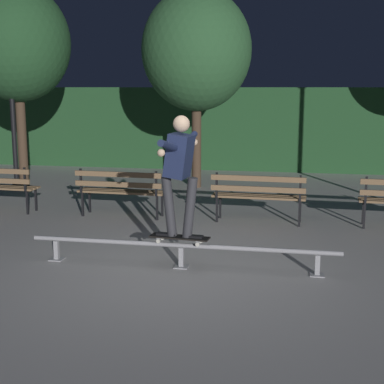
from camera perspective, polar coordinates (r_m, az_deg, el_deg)
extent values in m
plane|color=#ADAAA8|center=(7.21, -1.42, -8.11)|extent=(90.00, 90.00, 0.00)
cube|color=#234C28|center=(16.21, 5.68, 6.46)|extent=(24.00, 1.20, 2.30)
cylinder|color=#9E9EA3|center=(7.30, -1.10, -5.43)|extent=(4.08, 0.06, 0.06)
cube|color=#9E9EA3|center=(7.88, -13.60, -5.76)|extent=(0.06, 0.06, 0.26)
cube|color=#9E9EA3|center=(7.91, -13.56, -6.64)|extent=(0.18, 0.18, 0.01)
cube|color=#9E9EA3|center=(7.35, -1.10, -6.65)|extent=(0.06, 0.06, 0.26)
cube|color=#9E9EA3|center=(7.39, -1.10, -7.58)|extent=(0.18, 0.18, 0.01)
cube|color=#9E9EA3|center=(7.21, 12.62, -7.26)|extent=(0.06, 0.06, 0.26)
cube|color=#9E9EA3|center=(7.25, 12.58, -8.21)|extent=(0.18, 0.18, 0.01)
cube|color=black|center=(7.28, -1.27, -4.60)|extent=(0.80, 0.28, 0.02)
cube|color=black|center=(7.28, -1.27, -4.53)|extent=(0.78, 0.27, 0.00)
cube|color=#9E9EA3|center=(7.21, 0.74, -4.90)|extent=(0.07, 0.17, 0.02)
cube|color=#9E9EA3|center=(7.37, -3.23, -4.57)|extent=(0.07, 0.17, 0.02)
cylinder|color=beige|center=(7.14, 0.56, -5.34)|extent=(0.05, 0.04, 0.05)
cylinder|color=beige|center=(7.29, 0.92, -5.01)|extent=(0.05, 0.04, 0.05)
cylinder|color=beige|center=(7.31, -3.44, -4.99)|extent=(0.05, 0.04, 0.05)
cylinder|color=beige|center=(7.45, -3.01, -4.68)|extent=(0.05, 0.04, 0.05)
cube|color=black|center=(7.22, 0.09, -4.53)|extent=(0.27, 0.13, 0.03)
cube|color=black|center=(7.33, -2.61, -4.31)|extent=(0.27, 0.13, 0.03)
cylinder|color=#333338|center=(7.14, -0.21, -1.60)|extent=(0.22, 0.15, 0.79)
cylinder|color=#333338|center=(7.23, -2.33, -1.46)|extent=(0.22, 0.15, 0.79)
cube|color=#1E284C|center=(7.08, -1.30, 3.70)|extent=(0.37, 0.39, 0.57)
cylinder|color=#1E284C|center=(6.70, -2.33, 4.69)|extent=(0.15, 0.61, 0.21)
cylinder|color=#1E284C|center=(7.42, -0.38, 5.27)|extent=(0.15, 0.61, 0.21)
sphere|color=beige|center=(6.44, -3.15, 3.99)|extent=(0.09, 0.09, 0.09)
sphere|color=beige|center=(7.69, 0.25, 5.08)|extent=(0.09, 0.09, 0.09)
sphere|color=beige|center=(7.03, -1.08, 6.93)|extent=(0.21, 0.21, 0.21)
cube|color=black|center=(11.03, -15.57, -0.72)|extent=(0.04, 0.04, 0.44)
cube|color=black|center=(10.75, -16.38, -1.05)|extent=(0.04, 0.04, 0.44)
cube|color=black|center=(10.64, -16.61, 1.23)|extent=(0.04, 0.04, 0.44)
cube|color=brown|center=(11.32, -18.80, 0.61)|extent=(1.60, 0.16, 0.04)
cube|color=black|center=(10.18, -3.05, -1.26)|extent=(0.04, 0.04, 0.44)
cube|color=black|center=(9.88, -3.57, -1.63)|extent=(0.04, 0.04, 0.44)
cube|color=black|center=(9.76, -3.66, 0.84)|extent=(0.04, 0.04, 0.44)
cube|color=black|center=(10.66, -10.34, -0.89)|extent=(0.04, 0.04, 0.44)
cube|color=black|center=(10.37, -11.04, -1.23)|extent=(0.04, 0.04, 0.44)
cube|color=black|center=(10.25, -11.22, 1.13)|extent=(0.04, 0.04, 0.44)
cube|color=brown|center=(10.33, -6.84, 0.20)|extent=(1.60, 0.16, 0.04)
cube|color=brown|center=(10.21, -7.11, 0.06)|extent=(1.60, 0.16, 0.04)
cube|color=brown|center=(10.08, -7.39, -0.08)|extent=(1.60, 0.16, 0.04)
cube|color=brown|center=(9.98, -7.55, 0.76)|extent=(1.60, 0.10, 0.09)
cube|color=brown|center=(9.95, -7.57, 1.78)|extent=(1.60, 0.10, 0.09)
cube|color=black|center=(9.90, 10.93, -1.79)|extent=(0.04, 0.04, 0.44)
cube|color=black|center=(9.58, 10.85, -2.19)|extent=(0.04, 0.04, 0.44)
cube|color=black|center=(9.46, 10.93, 0.36)|extent=(0.04, 0.04, 0.44)
cube|color=black|center=(10.04, 2.88, -1.43)|extent=(0.04, 0.04, 0.44)
cube|color=black|center=(9.74, 2.54, -1.81)|extent=(0.04, 0.04, 0.44)
cube|color=black|center=(9.61, 2.52, 0.70)|extent=(0.04, 0.04, 0.44)
cube|color=brown|center=(9.88, 6.89, -0.29)|extent=(1.60, 0.16, 0.04)
cube|color=brown|center=(9.74, 6.80, -0.44)|extent=(1.60, 0.16, 0.04)
cube|color=brown|center=(9.60, 6.71, -0.59)|extent=(1.60, 0.16, 0.04)
cube|color=brown|center=(9.51, 6.68, 0.28)|extent=(1.60, 0.10, 0.09)
cube|color=brown|center=(9.48, 6.70, 1.36)|extent=(1.60, 0.10, 0.09)
cube|color=black|center=(10.01, 16.97, -1.92)|extent=(0.04, 0.04, 0.44)
cube|color=black|center=(9.70, 17.09, -2.32)|extent=(0.04, 0.04, 0.44)
cube|color=black|center=(9.58, 17.24, 0.20)|extent=(0.04, 0.04, 0.44)
cylinder|color=#4C3828|center=(13.04, 0.45, 5.01)|extent=(0.22, 0.22, 2.08)
ellipsoid|color=#2D5B33|center=(13.01, 0.47, 14.22)|extent=(2.48, 2.48, 2.72)
cylinder|color=#4C3828|center=(13.81, -16.88, 5.27)|extent=(0.22, 0.22, 2.27)
ellipsoid|color=#234C28|center=(13.80, -17.37, 14.27)|extent=(2.43, 2.43, 2.67)
cylinder|color=black|center=(13.45, -17.75, 7.93)|extent=(0.11, 0.11, 3.60)
sphere|color=#F2EACC|center=(13.52, -18.23, 16.16)|extent=(0.32, 0.32, 0.32)
cylinder|color=black|center=(13.63, -17.34, 0.61)|extent=(0.20, 0.20, 0.12)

